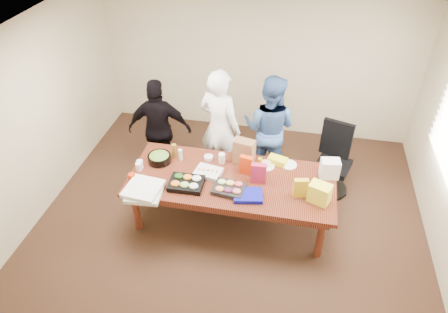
% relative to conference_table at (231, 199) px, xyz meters
% --- Properties ---
extents(floor, '(5.50, 5.00, 0.02)m').
position_rel_conference_table_xyz_m(floor, '(0.00, 0.00, -0.39)').
color(floor, '#47301E').
rests_on(floor, ground).
extents(ceiling, '(5.50, 5.00, 0.02)m').
position_rel_conference_table_xyz_m(ceiling, '(0.00, 0.00, 2.33)').
color(ceiling, white).
rests_on(ceiling, wall_back).
extents(wall_back, '(5.50, 0.04, 2.70)m').
position_rel_conference_table_xyz_m(wall_back, '(0.00, 2.50, 0.98)').
color(wall_back, beige).
rests_on(wall_back, floor).
extents(wall_left, '(0.04, 5.00, 2.70)m').
position_rel_conference_table_xyz_m(wall_left, '(-2.75, 0.00, 0.98)').
color(wall_left, beige).
rests_on(wall_left, floor).
extents(conference_table, '(2.80, 1.20, 0.75)m').
position_rel_conference_table_xyz_m(conference_table, '(0.00, 0.00, 0.00)').
color(conference_table, '#4C1C0F').
rests_on(conference_table, floor).
extents(office_chair, '(0.71, 0.71, 1.10)m').
position_rel_conference_table_xyz_m(office_chair, '(1.40, 0.90, 0.17)').
color(office_chair, black).
rests_on(office_chair, floor).
extents(person_center, '(0.81, 0.67, 1.91)m').
position_rel_conference_table_xyz_m(person_center, '(-0.35, 0.90, 0.58)').
color(person_center, white).
rests_on(person_center, floor).
extents(person_right, '(0.98, 0.83, 1.76)m').
position_rel_conference_table_xyz_m(person_right, '(0.38, 1.15, 0.50)').
color(person_right, '#3B5D9C').
rests_on(person_right, floor).
extents(person_left, '(1.03, 0.54, 1.67)m').
position_rel_conference_table_xyz_m(person_left, '(-1.30, 0.85, 0.46)').
color(person_left, black).
rests_on(person_left, floor).
extents(veggie_tray, '(0.46, 0.36, 0.07)m').
position_rel_conference_table_xyz_m(veggie_tray, '(-0.57, -0.26, 0.41)').
color(veggie_tray, black).
rests_on(veggie_tray, conference_table).
extents(fruit_tray, '(0.44, 0.36, 0.06)m').
position_rel_conference_table_xyz_m(fruit_tray, '(0.01, -0.24, 0.41)').
color(fruit_tray, black).
rests_on(fruit_tray, conference_table).
extents(sheet_cake, '(0.40, 0.33, 0.06)m').
position_rel_conference_table_xyz_m(sheet_cake, '(-0.33, 0.03, 0.41)').
color(sheet_cake, silver).
rests_on(sheet_cake, conference_table).
extents(salad_bowl, '(0.35, 0.35, 0.11)m').
position_rel_conference_table_xyz_m(salad_bowl, '(-1.08, 0.17, 0.43)').
color(salad_bowl, black).
rests_on(salad_bowl, conference_table).
extents(chip_bag_blue, '(0.41, 0.33, 0.05)m').
position_rel_conference_table_xyz_m(chip_bag_blue, '(0.27, -0.32, 0.40)').
color(chip_bag_blue, '#0C0FA0').
rests_on(chip_bag_blue, conference_table).
extents(chip_bag_red, '(0.20, 0.09, 0.29)m').
position_rel_conference_table_xyz_m(chip_bag_red, '(0.36, 0.01, 0.52)').
color(chip_bag_red, '#B52140').
rests_on(chip_bag_red, conference_table).
extents(chip_bag_yellow, '(0.19, 0.11, 0.27)m').
position_rel_conference_table_xyz_m(chip_bag_yellow, '(0.92, -0.17, 0.51)').
color(chip_bag_yellow, gold).
rests_on(chip_bag_yellow, conference_table).
extents(chip_bag_orange, '(0.19, 0.11, 0.28)m').
position_rel_conference_table_xyz_m(chip_bag_orange, '(0.17, 0.16, 0.51)').
color(chip_bag_orange, red).
rests_on(chip_bag_orange, conference_table).
extents(mayo_jar, '(0.12, 0.12, 0.15)m').
position_rel_conference_table_xyz_m(mayo_jar, '(-0.20, 0.33, 0.45)').
color(mayo_jar, white).
rests_on(mayo_jar, conference_table).
extents(mustard_bottle, '(0.06, 0.06, 0.17)m').
position_rel_conference_table_xyz_m(mustard_bottle, '(0.34, 0.31, 0.46)').
color(mustard_bottle, gold).
rests_on(mustard_bottle, conference_table).
extents(dressing_bottle, '(0.07, 0.07, 0.21)m').
position_rel_conference_table_xyz_m(dressing_bottle, '(-0.90, 0.33, 0.48)').
color(dressing_bottle, brown).
rests_on(dressing_bottle, conference_table).
extents(ranch_bottle, '(0.06, 0.06, 0.18)m').
position_rel_conference_table_xyz_m(ranch_bottle, '(-0.79, 0.26, 0.47)').
color(ranch_bottle, silver).
rests_on(ranch_bottle, conference_table).
extents(banana_bunch, '(0.30, 0.22, 0.09)m').
position_rel_conference_table_xyz_m(banana_bunch, '(0.57, 0.47, 0.42)').
color(banana_bunch, yellow).
rests_on(banana_bunch, conference_table).
extents(bread_loaf, '(0.30, 0.15, 0.11)m').
position_rel_conference_table_xyz_m(bread_loaf, '(0.06, 0.52, 0.43)').
color(bread_loaf, brown).
rests_on(bread_loaf, conference_table).
extents(kraft_bag, '(0.32, 0.22, 0.38)m').
position_rel_conference_table_xyz_m(kraft_bag, '(0.11, 0.39, 0.56)').
color(kraft_bag, brown).
rests_on(kraft_bag, conference_table).
extents(red_cup, '(0.12, 0.12, 0.13)m').
position_rel_conference_table_xyz_m(red_cup, '(-1.30, -0.32, 0.44)').
color(red_cup, '#AA2608').
rests_on(red_cup, conference_table).
extents(clear_cup_a, '(0.09, 0.09, 0.12)m').
position_rel_conference_table_xyz_m(clear_cup_a, '(-1.30, -0.07, 0.43)').
color(clear_cup_a, white).
rests_on(clear_cup_a, conference_table).
extents(clear_cup_b, '(0.09, 0.09, 0.12)m').
position_rel_conference_table_xyz_m(clear_cup_b, '(-1.30, -0.02, 0.44)').
color(clear_cup_b, white).
rests_on(clear_cup_b, conference_table).
extents(pizza_box_lower, '(0.47, 0.47, 0.05)m').
position_rel_conference_table_xyz_m(pizza_box_lower, '(-1.05, -0.52, 0.40)').
color(pizza_box_lower, silver).
rests_on(pizza_box_lower, conference_table).
extents(pizza_box_upper, '(0.49, 0.49, 0.05)m').
position_rel_conference_table_xyz_m(pizza_box_upper, '(-1.07, -0.51, 0.45)').
color(pizza_box_upper, white).
rests_on(pizza_box_upper, pizza_box_lower).
extents(plate_a, '(0.27, 0.27, 0.01)m').
position_rel_conference_table_xyz_m(plate_a, '(0.74, 0.46, 0.38)').
color(plate_a, white).
rests_on(plate_a, conference_table).
extents(plate_b, '(0.28, 0.28, 0.01)m').
position_rel_conference_table_xyz_m(plate_b, '(0.43, 0.36, 0.38)').
color(plate_b, white).
rests_on(plate_b, conference_table).
extents(dip_bowl_a, '(0.18, 0.18, 0.06)m').
position_rel_conference_table_xyz_m(dip_bowl_a, '(0.42, 0.37, 0.41)').
color(dip_bowl_a, white).
rests_on(dip_bowl_a, conference_table).
extents(dip_bowl_b, '(0.14, 0.14, 0.05)m').
position_rel_conference_table_xyz_m(dip_bowl_b, '(-0.41, 0.37, 0.40)').
color(dip_bowl_b, silver).
rests_on(dip_bowl_b, conference_table).
extents(grocery_bag_white, '(0.27, 0.21, 0.27)m').
position_rel_conference_table_xyz_m(grocery_bag_white, '(1.29, 0.31, 0.51)').
color(grocery_bag_white, white).
rests_on(grocery_bag_white, conference_table).
extents(grocery_bag_yellow, '(0.31, 0.27, 0.27)m').
position_rel_conference_table_xyz_m(grocery_bag_yellow, '(1.16, -0.21, 0.51)').
color(grocery_bag_yellow, '#FFF637').
rests_on(grocery_bag_yellow, conference_table).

